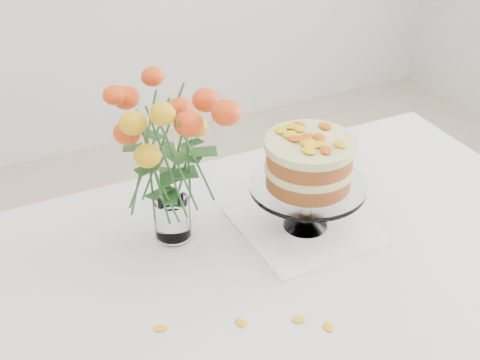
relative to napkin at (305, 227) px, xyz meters
name	(u,v)px	position (x,y,z in m)	size (l,w,h in m)	color
table	(272,303)	(-0.13, -0.10, -0.09)	(1.43, 0.93, 0.76)	tan
napkin	(305,227)	(0.00, 0.00, 0.00)	(0.27, 0.27, 0.01)	white
cake_stand	(309,167)	(0.00, 0.00, 0.15)	(0.25, 0.25, 0.22)	white
rose_vase	(168,146)	(-0.27, 0.09, 0.23)	(0.32, 0.32, 0.39)	white
stray_petal_a	(241,322)	(-0.25, -0.20, 0.00)	(0.03, 0.02, 0.00)	yellow
stray_petal_b	(299,320)	(-0.15, -0.24, 0.00)	(0.03, 0.02, 0.00)	yellow
stray_petal_c	(329,327)	(-0.11, -0.28, 0.00)	(0.03, 0.02, 0.00)	yellow
stray_petal_d	(160,328)	(-0.39, -0.15, 0.00)	(0.03, 0.02, 0.00)	yellow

